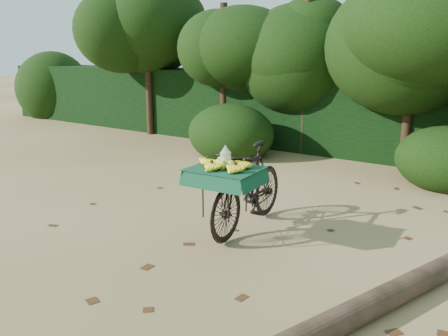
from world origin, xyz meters
The scene contains 7 objects.
ground centered at (0.00, 0.00, 0.00)m, with size 80.00×80.00×0.00m, color tan.
vendor_bicycle centered at (-0.24, 0.72, 0.58)m, with size 0.87×1.93×1.15m.
fallen_log centered at (1.79, -0.61, 0.12)m, with size 0.24×0.24×3.29m, color brown.
hedge_backdrop centered at (0.00, 6.30, 0.90)m, with size 26.00×1.80×1.80m, color black.
tree_row centered at (-0.65, 5.50, 2.00)m, with size 14.50×2.00×4.00m, color black, non-canonical shape.
bush_clumps centered at (0.50, 4.30, 0.45)m, with size 8.80×1.70×0.90m, color black, non-canonical shape.
leaf_litter centered at (0.00, 0.65, 0.01)m, with size 7.00×7.30×0.01m, color #462812, non-canonical shape.
Camera 1 is at (2.98, -4.30, 2.31)m, focal length 38.00 mm.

